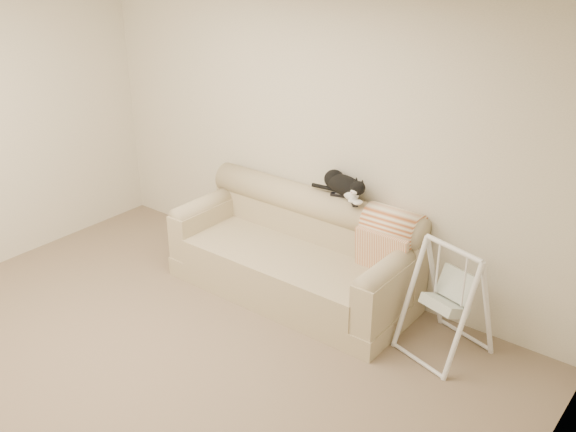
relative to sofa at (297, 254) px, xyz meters
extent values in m
plane|color=#7A624F|center=(-0.08, -1.62, -0.35)|extent=(5.00, 5.00, 0.00)
cube|color=beige|center=(-0.08, 0.38, 0.95)|extent=(5.00, 0.04, 2.60)
cube|color=beige|center=(2.42, -1.62, 0.95)|extent=(0.04, 4.00, 2.60)
cube|color=white|center=(-0.08, -1.62, 2.24)|extent=(5.00, 4.00, 0.02)
cube|color=tan|center=(0.00, -0.09, -0.26)|extent=(2.20, 0.90, 0.18)
cube|color=tan|center=(0.00, -0.20, -0.05)|extent=(1.80, 0.68, 0.24)
cube|color=tan|center=(0.00, 0.25, 0.08)|extent=(2.20, 0.22, 0.50)
cylinder|color=tan|center=(0.00, 0.25, 0.41)|extent=(2.16, 0.28, 0.28)
cube|color=tan|center=(-0.99, -0.09, 0.04)|extent=(0.20, 0.88, 0.42)
cylinder|color=tan|center=(-0.99, -0.09, 0.25)|extent=(0.18, 0.84, 0.18)
cube|color=tan|center=(0.99, -0.09, 0.04)|extent=(0.20, 0.88, 0.42)
cylinder|color=tan|center=(0.99, -0.09, 0.25)|extent=(0.18, 0.84, 0.18)
cube|color=black|center=(0.28, 0.25, 0.56)|extent=(0.19, 0.10, 0.02)
cube|color=gray|center=(0.28, 0.25, 0.57)|extent=(0.11, 0.06, 0.01)
cube|color=black|center=(0.45, 0.20, 0.56)|extent=(0.15, 0.16, 0.02)
ellipsoid|color=black|center=(0.31, 0.26, 0.65)|extent=(0.43, 0.27, 0.17)
ellipsoid|color=black|center=(0.17, 0.30, 0.66)|extent=(0.22, 0.21, 0.17)
ellipsoid|color=white|center=(0.41, 0.21, 0.62)|extent=(0.17, 0.14, 0.12)
ellipsoid|color=black|center=(0.49, 0.18, 0.70)|extent=(0.15, 0.15, 0.12)
ellipsoid|color=white|center=(0.48, 0.13, 0.68)|extent=(0.08, 0.07, 0.05)
sphere|color=#BF7272|center=(0.48, 0.11, 0.68)|extent=(0.01, 0.01, 0.01)
cone|color=black|center=(0.46, 0.20, 0.75)|extent=(0.05, 0.06, 0.06)
cone|color=black|center=(0.52, 0.19, 0.75)|extent=(0.07, 0.07, 0.06)
sphere|color=olive|center=(0.46, 0.14, 0.71)|extent=(0.02, 0.02, 0.02)
sphere|color=olive|center=(0.50, 0.13, 0.71)|extent=(0.02, 0.02, 0.02)
ellipsoid|color=white|center=(0.46, 0.16, 0.59)|extent=(0.09, 0.11, 0.04)
ellipsoid|color=white|center=(0.52, 0.15, 0.59)|extent=(0.09, 0.11, 0.04)
cylinder|color=black|center=(0.10, 0.25, 0.59)|extent=(0.22, 0.06, 0.04)
cylinder|color=#BB5F2E|center=(0.80, 0.25, 0.41)|extent=(0.47, 0.33, 0.33)
cube|color=#BB5F2E|center=(0.80, 0.08, 0.21)|extent=(0.47, 0.09, 0.42)
cylinder|color=white|center=(1.17, -0.09, 0.09)|extent=(0.12, 0.31, 0.89)
cylinder|color=white|center=(1.24, 0.17, 0.09)|extent=(0.12, 0.31, 0.89)
cylinder|color=white|center=(1.66, -0.23, 0.09)|extent=(0.12, 0.31, 0.89)
cylinder|color=white|center=(1.73, 0.03, 0.09)|extent=(0.12, 0.31, 0.89)
cylinder|color=white|center=(1.45, -0.03, 0.53)|extent=(0.50, 0.18, 0.04)
cylinder|color=white|center=(1.38, -0.29, -0.33)|extent=(0.50, 0.17, 0.03)
cylinder|color=white|center=(1.52, 0.24, -0.33)|extent=(0.50, 0.17, 0.03)
cube|color=white|center=(1.44, -0.06, 0.06)|extent=(0.35, 0.34, 0.17)
cube|color=white|center=(1.47, 0.06, 0.20)|extent=(0.32, 0.21, 0.24)
cylinder|color=white|center=(1.33, 0.01, 0.32)|extent=(0.02, 0.02, 0.42)
cylinder|color=white|center=(1.57, -0.06, 0.32)|extent=(0.02, 0.02, 0.42)
camera|label=1|loc=(3.04, -4.01, 2.67)|focal=40.00mm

